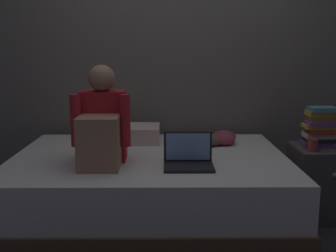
{
  "coord_description": "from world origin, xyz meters",
  "views": [
    {
      "loc": [
        -0.09,
        -2.66,
        1.26
      ],
      "look_at": [
        -0.07,
        0.1,
        0.75
      ],
      "focal_mm": 44.9,
      "sensor_mm": 36.0,
      "label": 1
    }
  ],
  "objects": [
    {
      "name": "book_stack",
      "position": [
        1.06,
        0.4,
        0.68
      ],
      "size": [
        0.23,
        0.17,
        0.3
      ],
      "color": "#703D84",
      "rests_on": "nightstand"
    },
    {
      "name": "wall_back",
      "position": [
        0.0,
        1.2,
        1.35
      ],
      "size": [
        5.6,
        0.1,
        2.7
      ],
      "primitive_type": "cube",
      "color": "slate",
      "rests_on": "ground_plane"
    },
    {
      "name": "clothes_pile",
      "position": [
        0.33,
        0.61,
        0.55
      ],
      "size": [
        0.36,
        0.27,
        0.11
      ],
      "color": "#8E3D47",
      "rests_on": "bed"
    },
    {
      "name": "nightstand",
      "position": [
        1.1,
        0.38,
        0.27
      ],
      "size": [
        0.44,
        0.46,
        0.54
      ],
      "color": "#474442",
      "rests_on": "ground_plane"
    },
    {
      "name": "laptop",
      "position": [
        0.06,
        -0.01,
        0.55
      ],
      "size": [
        0.32,
        0.23,
        0.22
      ],
      "color": "black",
      "rests_on": "bed"
    },
    {
      "name": "mug",
      "position": [
        0.97,
        0.26,
        0.58
      ],
      "size": [
        0.08,
        0.08,
        0.09
      ],
      "primitive_type": "cylinder",
      "color": "#933833",
      "rests_on": "nightstand"
    },
    {
      "name": "ground_plane",
      "position": [
        0.0,
        0.0,
        0.0
      ],
      "size": [
        8.0,
        8.0,
        0.0
      ],
      "primitive_type": "plane",
      "color": "#2D2D33"
    },
    {
      "name": "person_sitting",
      "position": [
        -0.51,
        0.08,
        0.75
      ],
      "size": [
        0.39,
        0.44,
        0.66
      ],
      "color": "#B21E28",
      "rests_on": "bed"
    },
    {
      "name": "pillow",
      "position": [
        -0.41,
        0.75,
        0.56
      ],
      "size": [
        0.56,
        0.36,
        0.13
      ],
      "primitive_type": "cube",
      "color": "beige",
      "rests_on": "bed"
    },
    {
      "name": "bed",
      "position": [
        -0.2,
        0.3,
        0.25
      ],
      "size": [
        2.0,
        1.5,
        0.5
      ],
      "color": "brown",
      "rests_on": "ground_plane"
    }
  ]
}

